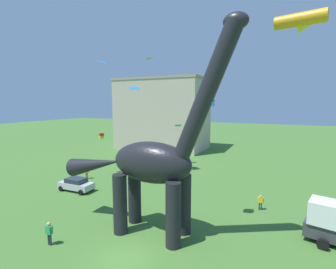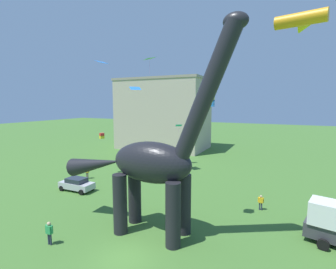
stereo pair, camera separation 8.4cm
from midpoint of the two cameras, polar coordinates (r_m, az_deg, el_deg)
ground_plane at (r=19.16m, az=-9.88°, el=-25.94°), size 240.00×240.00×0.00m
dinosaur_sculpture at (r=19.67m, az=-3.85°, el=-6.35°), size 15.45×3.27×16.15m
parked_sedan_left at (r=32.27m, az=-20.11°, el=-10.60°), size 4.24×2.01×1.55m
person_far_spectator at (r=29.55m, az=3.50°, el=-11.96°), size 0.46×0.20×1.22m
person_near_flyer at (r=26.80m, az=20.58°, el=-14.09°), size 0.56×0.25×1.50m
person_strolling_adult at (r=21.54m, az=-25.45°, el=-19.32°), size 0.66×0.29×1.77m
person_watching_child at (r=36.54m, az=-17.98°, el=-7.96°), size 0.67×0.30×1.79m
kite_near_high at (r=37.38m, az=-14.85°, el=-0.29°), size 0.77×0.77×0.81m
kite_mid_right at (r=20.20m, az=28.37°, el=21.96°), size 3.22×2.95×0.91m
kite_apex at (r=35.86m, az=-4.20°, el=16.93°), size 2.20×2.12×2.19m
kite_trailing at (r=41.54m, az=2.54°, el=2.08°), size 1.26×1.17×1.38m
kite_mid_left at (r=21.45m, az=-14.82°, el=15.73°), size 0.81×1.06×0.25m
kite_high_left at (r=38.91m, az=-7.46°, el=10.46°), size 1.97×2.02×0.53m
kite_high_right at (r=20.93m, az=9.68°, el=7.68°), size 0.75×0.75×0.97m
background_building_block at (r=57.47m, az=-1.03°, el=4.76°), size 19.89×11.93×15.88m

